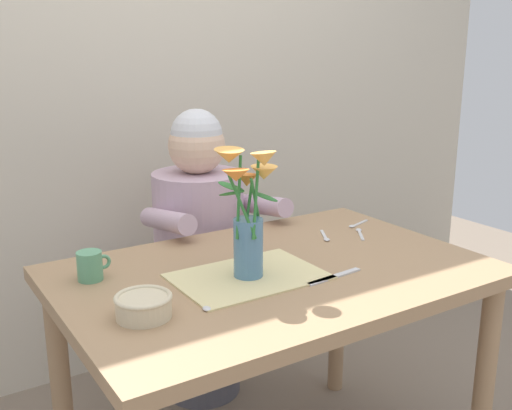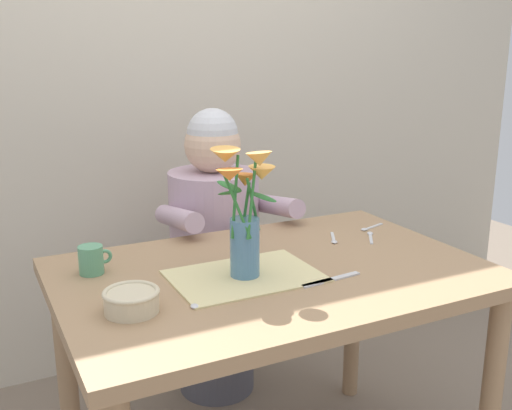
% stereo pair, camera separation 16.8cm
% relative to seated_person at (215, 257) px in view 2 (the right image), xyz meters
% --- Properties ---
extents(wood_panel_backdrop, '(4.00, 0.10, 2.50)m').
position_rel_seated_person_xyz_m(wood_panel_backdrop, '(-0.08, 0.43, 0.69)').
color(wood_panel_backdrop, beige).
rests_on(wood_panel_backdrop, ground_plane).
extents(dining_table, '(1.20, 0.80, 0.74)m').
position_rel_seated_person_xyz_m(dining_table, '(-0.08, -0.62, 0.08)').
color(dining_table, '#9E7A56').
rests_on(dining_table, ground_plane).
extents(seated_person, '(0.45, 0.47, 1.14)m').
position_rel_seated_person_xyz_m(seated_person, '(0.00, 0.00, 0.00)').
color(seated_person, '#4C4C56').
rests_on(seated_person, ground_plane).
extents(striped_placemat, '(0.40, 0.28, 0.00)m').
position_rel_seated_person_xyz_m(striped_placemat, '(-0.18, -0.63, 0.18)').
color(striped_placemat, beige).
rests_on(striped_placemat, dining_table).
extents(flower_vase, '(0.20, 0.19, 0.36)m').
position_rel_seated_person_xyz_m(flower_vase, '(-0.18, -0.63, 0.36)').
color(flower_vase, teal).
rests_on(flower_vase, dining_table).
extents(ceramic_bowl, '(0.14, 0.14, 0.06)m').
position_rel_seated_person_xyz_m(ceramic_bowl, '(-0.51, -0.71, 0.21)').
color(ceramic_bowl, beige).
rests_on(ceramic_bowl, dining_table).
extents(dinner_knife, '(0.19, 0.04, 0.00)m').
position_rel_seated_person_xyz_m(dinner_knife, '(0.02, -0.76, 0.18)').
color(dinner_knife, silver).
rests_on(dinner_knife, dining_table).
extents(ceramic_mug, '(0.09, 0.07, 0.08)m').
position_rel_seated_person_xyz_m(ceramic_mug, '(-0.54, -0.42, 0.22)').
color(ceramic_mug, '#569970').
rests_on(ceramic_mug, dining_table).
extents(spoon_0, '(0.08, 0.11, 0.01)m').
position_rel_seated_person_xyz_m(spoon_0, '(0.35, -0.50, 0.18)').
color(spoon_0, silver).
rests_on(spoon_0, dining_table).
extents(spoon_1, '(0.12, 0.05, 0.01)m').
position_rel_seated_person_xyz_m(spoon_1, '(0.40, -0.43, 0.18)').
color(spoon_1, silver).
rests_on(spoon_1, dining_table).
extents(spoon_2, '(0.04, 0.12, 0.01)m').
position_rel_seated_person_xyz_m(spoon_2, '(-0.37, -0.73, 0.18)').
color(spoon_2, silver).
rests_on(spoon_2, dining_table).
extents(spoon_3, '(0.07, 0.11, 0.01)m').
position_rel_seated_person_xyz_m(spoon_3, '(0.22, -0.48, 0.18)').
color(spoon_3, silver).
rests_on(spoon_3, dining_table).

